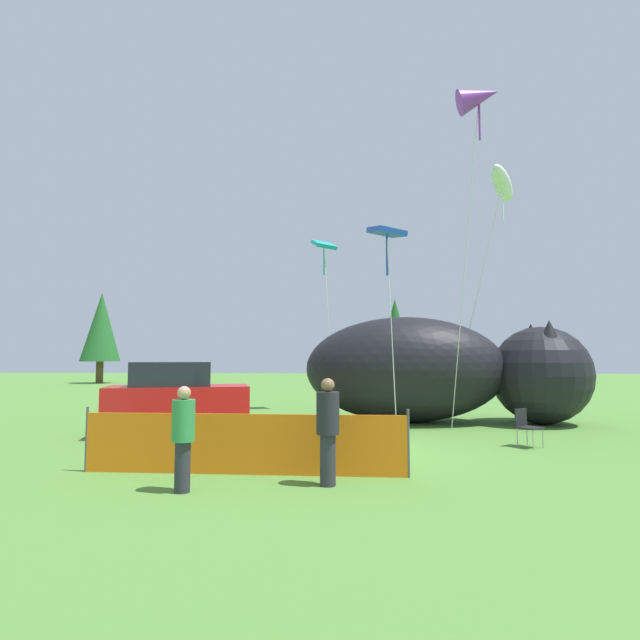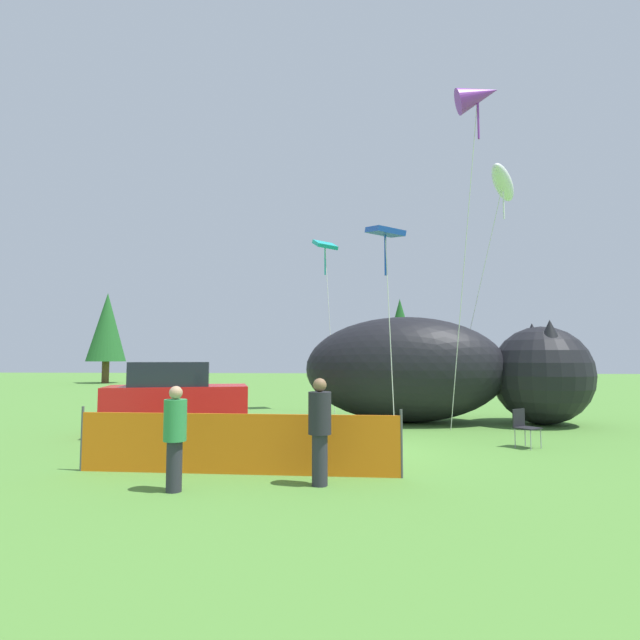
{
  "view_description": "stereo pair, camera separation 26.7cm",
  "coord_description": "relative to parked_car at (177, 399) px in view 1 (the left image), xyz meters",
  "views": [
    {
      "loc": [
        0.02,
        -11.85,
        2.15
      ],
      "look_at": [
        -1.02,
        5.95,
        3.52
      ],
      "focal_mm": 28.0,
      "sensor_mm": 36.0,
      "label": 1
    },
    {
      "loc": [
        0.29,
        -11.83,
        2.15
      ],
      "look_at": [
        -1.02,
        5.95,
        3.52
      ],
      "focal_mm": 28.0,
      "sensor_mm": 36.0,
      "label": 2
    }
  ],
  "objects": [
    {
      "name": "ground_plane",
      "position": [
        4.89,
        -2.2,
        -0.99
      ],
      "size": [
        120.0,
        120.0,
        0.0
      ],
      "primitive_type": "plane",
      "color": "#548C38"
    },
    {
      "name": "parked_car",
      "position": [
        0.0,
        0.0,
        0.0
      ],
      "size": [
        4.22,
        2.72,
        2.05
      ],
      "rotation": [
        0.0,
        0.0,
        0.28
      ],
      "color": "red",
      "rests_on": "ground"
    },
    {
      "name": "folding_chair",
      "position": [
        9.21,
        -1.45,
        -0.44
      ],
      "size": [
        0.69,
        0.69,
        0.91
      ],
      "rotation": [
        0.0,
        0.0,
        -0.89
      ],
      "color": "black",
      "rests_on": "ground"
    },
    {
      "name": "inflatable_cat",
      "position": [
        7.9,
        3.08,
        0.65
      ],
      "size": [
        9.52,
        3.95,
        3.56
      ],
      "rotation": [
        0.0,
        0.0,
        -0.06
      ],
      "color": "black",
      "rests_on": "ground"
    },
    {
      "name": "safety_fence",
      "position": [
        2.93,
        -4.72,
        -0.43
      ],
      "size": [
        6.14,
        0.17,
        1.22
      ],
      "rotation": [
        0.0,
        0.0,
        -0.02
      ],
      "color": "orange",
      "rests_on": "ground"
    },
    {
      "name": "spectator_in_black_shirt",
      "position": [
        2.21,
        -5.99,
        -0.07
      ],
      "size": [
        0.37,
        0.37,
        1.7
      ],
      "color": "#2D2D38",
      "rests_on": "ground"
    },
    {
      "name": "spectator_in_yellow_shirt",
      "position": [
        4.54,
        -5.44,
        -0.01
      ],
      "size": [
        0.39,
        0.39,
        1.81
      ],
      "color": "#2D2D38",
      "rests_on": "ground"
    },
    {
      "name": "kite_purple_delta",
      "position": [
        8.75,
        0.31,
        8.78
      ],
      "size": [
        1.47,
        1.52,
        10.34
      ],
      "color": "silver",
      "rests_on": "ground"
    },
    {
      "name": "kite_teal_diamond",
      "position": [
        3.86,
        6.85,
        5.86
      ],
      "size": [
        1.17,
        1.85,
        7.27
      ],
      "color": "silver",
      "rests_on": "ground"
    },
    {
      "name": "kite_blue_box",
      "position": [
        6.03,
        0.46,
        4.78
      ],
      "size": [
        1.2,
        1.21,
        6.07
      ],
      "color": "silver",
      "rests_on": "ground"
    },
    {
      "name": "kite_white_ghost",
      "position": [
        10.42,
        3.78,
        7.38
      ],
      "size": [
        2.82,
        2.84,
        8.92
      ],
      "color": "silver",
      "rests_on": "ground"
    },
    {
      "name": "horizon_tree_east",
      "position": [
        -16.71,
        28.15,
        3.86
      ],
      "size": [
        3.31,
        3.31,
        7.91
      ],
      "color": "brown",
      "rests_on": "ground"
    },
    {
      "name": "horizon_tree_west",
      "position": [
        9.58,
        36.92,
        4.05
      ],
      "size": [
        3.44,
        3.44,
        8.21
      ],
      "color": "brown",
      "rests_on": "ground"
    }
  ]
}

